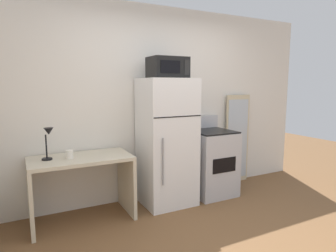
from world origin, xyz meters
name	(u,v)px	position (x,y,z in m)	size (l,w,h in m)	color
ground_plane	(235,251)	(0.00, 0.00, 0.00)	(12.00, 12.00, 0.00)	brown
wall_back_white	(158,103)	(0.00, 1.70, 1.30)	(5.00, 0.10, 2.60)	silver
desk	(81,176)	(-1.14, 1.33, 0.52)	(1.12, 0.60, 0.75)	beige
desk_lamp	(48,138)	(-1.47, 1.35, 0.99)	(0.14, 0.12, 0.35)	black
coffee_mug	(70,154)	(-1.26, 1.31, 0.80)	(0.08, 0.08, 0.10)	white
refrigerator	(167,142)	(-0.05, 1.33, 0.82)	(0.66, 0.62, 1.64)	white
microwave	(168,68)	(-0.05, 1.31, 1.77)	(0.46, 0.35, 0.26)	black
oven_range	(211,162)	(0.66, 1.33, 0.47)	(0.59, 0.61, 1.10)	#B7B7BC
leaning_mirror	(237,139)	(1.34, 1.59, 0.70)	(0.44, 0.03, 1.40)	#C6B793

